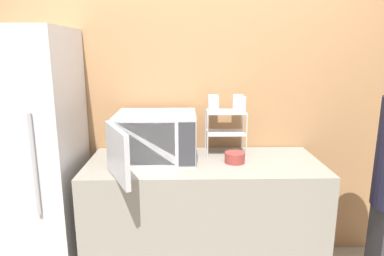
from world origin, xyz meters
name	(u,v)px	position (x,y,z in m)	size (l,w,h in m)	color
wall_back	(202,101)	(0.00, 0.74, 1.30)	(8.00, 0.06, 2.60)	#9E7047
counter	(203,221)	(0.00, 0.35, 0.46)	(1.65, 0.70, 0.93)	gray
microwave	(155,137)	(-0.35, 0.40, 1.09)	(0.59, 0.85, 0.34)	#ADADB2
dish_rack	(226,123)	(0.17, 0.53, 1.16)	(0.29, 0.21, 0.33)	#B2B2B7
glass_front_left	(214,105)	(0.07, 0.47, 1.31)	(0.08, 0.08, 0.11)	silver
glass_back_right	(238,102)	(0.27, 0.59, 1.31)	(0.08, 0.08, 0.11)	silver
glass_front_right	(241,104)	(0.27, 0.48, 1.31)	(0.08, 0.08, 0.11)	silver
glass_back_left	(213,102)	(0.08, 0.59, 1.31)	(0.08, 0.08, 0.11)	silver
bowl	(235,158)	(0.21, 0.32, 0.96)	(0.14, 0.14, 0.07)	maroon
refrigerator	(25,162)	(-1.27, 0.37, 0.92)	(0.74, 0.68, 1.85)	#B7B7BC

